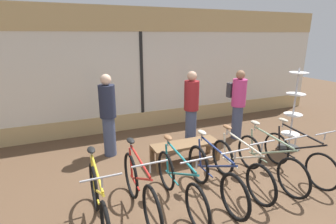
# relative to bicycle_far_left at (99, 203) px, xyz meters

# --- Properties ---
(ground_plane) EXTENTS (24.00, 24.00, 0.00)m
(ground_plane) POSITION_rel_bicycle_far_left_xyz_m (1.76, 0.24, -0.40)
(ground_plane) COLOR brown
(shop_back_wall) EXTENTS (12.00, 0.08, 3.20)m
(shop_back_wall) POSITION_rel_bicycle_far_left_xyz_m (1.76, 3.62, 1.24)
(shop_back_wall) COLOR tan
(shop_back_wall) RESTS_ON ground_plane
(bicycle_far_left) EXTENTS (0.46, 1.73, 1.04)m
(bicycle_far_left) POSITION_rel_bicycle_far_left_xyz_m (0.00, 0.00, 0.00)
(bicycle_far_left) COLOR black
(bicycle_far_left) RESTS_ON ground_plane
(bicycle_left) EXTENTS (0.46, 1.75, 1.05)m
(bicycle_left) POSITION_rel_bicycle_far_left_xyz_m (0.59, 0.08, 0.01)
(bicycle_left) COLOR black
(bicycle_left) RESTS_ON ground_plane
(bicycle_center_left) EXTENTS (0.46, 1.74, 1.02)m
(bicycle_center_left) POSITION_rel_bicycle_far_left_xyz_m (1.19, 0.03, -0.02)
(bicycle_center_left) COLOR black
(bicycle_center_left) RESTS_ON ground_plane
(bicycle_center) EXTENTS (0.46, 1.72, 1.02)m
(bicycle_center) POSITION_rel_bicycle_far_left_xyz_m (1.78, 0.01, -0.02)
(bicycle_center) COLOR black
(bicycle_center) RESTS_ON ground_plane
(bicycle_center_right) EXTENTS (0.46, 1.67, 1.02)m
(bicycle_center_right) POSITION_rel_bicycle_far_left_xyz_m (2.35, 0.10, -0.02)
(bicycle_center_right) COLOR black
(bicycle_center_right) RESTS_ON ground_plane
(bicycle_right) EXTENTS (0.46, 1.71, 1.02)m
(bicycle_right) POSITION_rel_bicycle_far_left_xyz_m (2.95, 0.07, -0.02)
(bicycle_right) COLOR black
(bicycle_right) RESTS_ON ground_plane
(bicycle_far_right) EXTENTS (0.46, 1.66, 1.01)m
(bicycle_far_right) POSITION_rel_bicycle_far_left_xyz_m (3.58, 0.03, -0.02)
(bicycle_far_right) COLOR black
(bicycle_far_right) RESTS_ON ground_plane
(accessory_rack) EXTENTS (0.48, 0.48, 1.84)m
(accessory_rack) POSITION_rel_bicycle_far_left_xyz_m (4.44, 0.96, 0.36)
(accessory_rack) COLOR #333333
(accessory_rack) RESTS_ON ground_plane
(display_bench) EXTENTS (1.40, 0.44, 0.42)m
(display_bench) POSITION_rel_bicycle_far_left_xyz_m (1.92, 1.29, -0.05)
(display_bench) COLOR brown
(display_bench) RESTS_ON ground_plane
(customer_near_rack) EXTENTS (0.40, 0.53, 1.71)m
(customer_near_rack) POSITION_rel_bicycle_far_left_xyz_m (3.70, 1.99, 0.53)
(customer_near_rack) COLOR #424C6B
(customer_near_rack) RESTS_ON ground_plane
(customer_by_window) EXTENTS (0.44, 0.55, 1.77)m
(customer_by_window) POSITION_rel_bicycle_far_left_xyz_m (0.58, 2.24, 0.56)
(customer_by_window) COLOR #424C6B
(customer_by_window) RESTS_ON ground_plane
(customer_mid_floor) EXTENTS (0.41, 0.41, 1.75)m
(customer_mid_floor) POSITION_rel_bicycle_far_left_xyz_m (2.45, 2.06, 0.53)
(customer_mid_floor) COLOR #424C6B
(customer_mid_floor) RESTS_ON ground_plane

